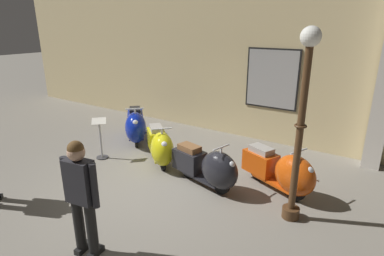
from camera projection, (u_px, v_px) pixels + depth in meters
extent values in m
plane|color=slate|center=(150.00, 185.00, 6.23)|extent=(60.00, 60.00, 0.00)
cube|color=#CCB784|center=(237.00, 65.00, 8.55)|extent=(18.00, 0.20, 3.96)
cube|color=black|center=(272.00, 79.00, 8.00)|extent=(1.37, 0.03, 1.53)
cube|color=#9E9E9E|center=(272.00, 79.00, 7.98)|extent=(1.29, 0.01, 1.45)
cylinder|color=black|center=(136.00, 139.00, 8.10)|extent=(0.35, 0.36, 0.42)
cylinder|color=silver|center=(136.00, 139.00, 8.10)|extent=(0.20, 0.20, 0.19)
cylinder|color=black|center=(136.00, 127.00, 9.02)|extent=(0.35, 0.36, 0.42)
cylinder|color=silver|center=(136.00, 127.00, 9.02)|extent=(0.20, 0.20, 0.19)
cube|color=navy|center=(136.00, 134.00, 8.56)|extent=(0.95, 0.97, 0.05)
ellipsoid|color=navy|center=(136.00, 128.00, 8.05)|extent=(0.99, 1.00, 0.79)
cube|color=navy|center=(136.00, 120.00, 8.91)|extent=(0.79, 0.80, 0.46)
cube|color=black|center=(135.00, 110.00, 8.81)|extent=(0.55, 0.56, 0.12)
sphere|color=silver|center=(135.00, 123.00, 7.71)|extent=(0.16, 0.16, 0.16)
cylinder|color=silver|center=(135.00, 114.00, 7.91)|extent=(0.05, 0.05, 0.29)
cylinder|color=silver|center=(135.00, 109.00, 7.86)|extent=(0.35, 0.34, 0.03)
cylinder|color=black|center=(163.00, 161.00, 6.82)|extent=(0.34, 0.31, 0.38)
cylinder|color=silver|center=(163.00, 161.00, 6.82)|extent=(0.19, 0.18, 0.17)
cylinder|color=black|center=(157.00, 146.00, 7.66)|extent=(0.34, 0.31, 0.38)
cylinder|color=silver|center=(157.00, 146.00, 7.66)|extent=(0.19, 0.18, 0.17)
cube|color=gold|center=(160.00, 154.00, 7.25)|extent=(0.91, 0.87, 0.05)
ellipsoid|color=gold|center=(162.00, 149.00, 6.78)|extent=(0.93, 0.91, 0.73)
cube|color=gold|center=(156.00, 139.00, 7.56)|extent=(0.74, 0.72, 0.42)
cube|color=gray|center=(156.00, 128.00, 7.47)|extent=(0.52, 0.51, 0.12)
sphere|color=silver|center=(164.00, 145.00, 6.47)|extent=(0.14, 0.14, 0.14)
cylinder|color=silver|center=(162.00, 135.00, 6.65)|extent=(0.04, 0.04, 0.27)
cylinder|color=silver|center=(162.00, 129.00, 6.61)|extent=(0.30, 0.34, 0.03)
cube|color=silver|center=(173.00, 150.00, 6.85)|extent=(0.49, 0.44, 0.02)
cylinder|color=black|center=(221.00, 184.00, 5.86)|extent=(0.39, 0.16, 0.38)
cylinder|color=silver|center=(221.00, 184.00, 5.86)|extent=(0.19, 0.13, 0.17)
cylinder|color=black|center=(188.00, 169.00, 6.48)|extent=(0.39, 0.16, 0.38)
cylinder|color=silver|center=(188.00, 169.00, 6.48)|extent=(0.19, 0.13, 0.17)
cube|color=black|center=(204.00, 177.00, 6.18)|extent=(0.96, 0.55, 0.05)
ellipsoid|color=black|center=(219.00, 170.00, 5.80)|extent=(0.89, 0.67, 0.72)
cube|color=black|center=(189.00, 160.00, 6.39)|extent=(0.72, 0.52, 0.42)
cube|color=brown|center=(189.00, 148.00, 6.31)|extent=(0.51, 0.37, 0.11)
sphere|color=silver|center=(231.00, 165.00, 5.56)|extent=(0.14, 0.14, 0.14)
cylinder|color=silver|center=(221.00, 154.00, 5.68)|extent=(0.04, 0.04, 0.27)
cylinder|color=silver|center=(221.00, 147.00, 5.64)|extent=(0.13, 0.41, 0.03)
cylinder|color=black|center=(295.00, 190.00, 5.64)|extent=(0.39, 0.22, 0.39)
cylinder|color=silver|center=(295.00, 190.00, 5.64)|extent=(0.20, 0.15, 0.18)
cylinder|color=black|center=(258.00, 171.00, 6.37)|extent=(0.39, 0.22, 0.39)
cylinder|color=silver|center=(258.00, 171.00, 6.37)|extent=(0.20, 0.15, 0.18)
cube|color=#C6470F|center=(276.00, 181.00, 6.01)|extent=(0.99, 0.68, 0.05)
ellipsoid|color=#C6470F|center=(295.00, 175.00, 5.59)|extent=(0.95, 0.78, 0.74)
cube|color=#C6470F|center=(260.00, 162.00, 6.27)|extent=(0.76, 0.62, 0.43)
cube|color=gray|center=(261.00, 150.00, 6.18)|extent=(0.54, 0.43, 0.12)
sphere|color=silver|center=(309.00, 171.00, 5.31)|extent=(0.15, 0.15, 0.15)
cylinder|color=silver|center=(298.00, 158.00, 5.46)|extent=(0.04, 0.04, 0.27)
cylinder|color=silver|center=(299.00, 151.00, 5.42)|extent=(0.19, 0.41, 0.03)
cube|color=silver|center=(303.00, 174.00, 5.74)|extent=(0.61, 0.26, 0.02)
cylinder|color=#472D19|center=(291.00, 212.00, 5.16)|extent=(0.28, 0.28, 0.18)
cylinder|color=#472D19|center=(300.00, 134.00, 4.73)|extent=(0.11, 0.11, 2.56)
torus|color=#472D19|center=(301.00, 126.00, 4.69)|extent=(0.19, 0.19, 0.04)
sphere|color=white|center=(311.00, 36.00, 4.28)|extent=(0.29, 0.29, 0.29)
cube|color=black|center=(96.00, 252.00, 4.33)|extent=(0.14, 0.28, 0.08)
cylinder|color=black|center=(91.00, 225.00, 4.17)|extent=(0.14, 0.14, 0.83)
cube|color=black|center=(83.00, 248.00, 4.42)|extent=(0.14, 0.28, 0.08)
cylinder|color=black|center=(79.00, 221.00, 4.26)|extent=(0.14, 0.14, 0.83)
cube|color=#232328|center=(80.00, 181.00, 4.02)|extent=(0.41, 0.26, 0.59)
cylinder|color=#232328|center=(94.00, 186.00, 3.92)|extent=(0.09, 0.09, 0.61)
cylinder|color=#232328|center=(66.00, 178.00, 4.11)|extent=(0.09, 0.09, 0.61)
sphere|color=tan|center=(76.00, 152.00, 3.89)|extent=(0.22, 0.22, 0.22)
sphere|color=brown|center=(76.00, 149.00, 3.87)|extent=(0.21, 0.21, 0.21)
cylinder|color=#333338|center=(102.00, 157.00, 7.48)|extent=(0.28, 0.28, 0.02)
cylinder|color=#A5A5AD|center=(101.00, 140.00, 7.33)|extent=(0.04, 0.04, 0.87)
cube|color=silver|center=(99.00, 121.00, 7.19)|extent=(0.38, 0.38, 0.12)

